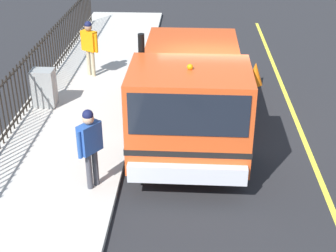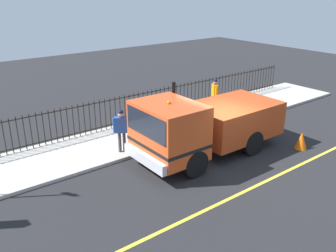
{
  "view_description": "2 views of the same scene",
  "coord_description": "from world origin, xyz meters",
  "px_view_note": "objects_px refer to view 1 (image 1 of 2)",
  "views": [
    {
      "loc": [
        0.51,
        10.97,
        5.72
      ],
      "look_at": [
        1.02,
        1.38,
        0.75
      ],
      "focal_mm": 51.88,
      "sensor_mm": 36.0,
      "label": 1
    },
    {
      "loc": [
        -8.73,
        9.28,
        6.11
      ],
      "look_at": [
        0.92,
        1.84,
        1.4
      ],
      "focal_mm": 39.09,
      "sensor_mm": 36.0,
      "label": 2
    }
  ],
  "objects_px": {
    "worker_standing": "(90,141)",
    "traffic_cone": "(255,73)",
    "utility_cabinet": "(44,88)",
    "pedestrian_distant": "(89,43)",
    "work_truck": "(190,90)"
  },
  "relations": [
    {
      "from": "worker_standing",
      "to": "traffic_cone",
      "type": "relative_size",
      "value": 2.45
    },
    {
      "from": "utility_cabinet",
      "to": "pedestrian_distant",
      "type": "bearing_deg",
      "value": -109.85
    },
    {
      "from": "worker_standing",
      "to": "pedestrian_distant",
      "type": "bearing_deg",
      "value": 46.21
    },
    {
      "from": "worker_standing",
      "to": "traffic_cone",
      "type": "bearing_deg",
      "value": 1.73
    },
    {
      "from": "work_truck",
      "to": "pedestrian_distant",
      "type": "height_order",
      "value": "work_truck"
    },
    {
      "from": "pedestrian_distant",
      "to": "traffic_cone",
      "type": "distance_m",
      "value": 5.15
    },
    {
      "from": "utility_cabinet",
      "to": "traffic_cone",
      "type": "xyz_separation_m",
      "value": [
        -5.91,
        -2.13,
        -0.29
      ]
    },
    {
      "from": "pedestrian_distant",
      "to": "traffic_cone",
      "type": "height_order",
      "value": "pedestrian_distant"
    },
    {
      "from": "work_truck",
      "to": "traffic_cone",
      "type": "relative_size",
      "value": 8.77
    },
    {
      "from": "work_truck",
      "to": "worker_standing",
      "type": "height_order",
      "value": "work_truck"
    },
    {
      "from": "work_truck",
      "to": "worker_standing",
      "type": "xyz_separation_m",
      "value": [
        1.91,
        2.26,
        -0.14
      ]
    },
    {
      "from": "worker_standing",
      "to": "utility_cabinet",
      "type": "xyz_separation_m",
      "value": [
        2.04,
        -3.78,
        -0.53
      ]
    },
    {
      "from": "worker_standing",
      "to": "traffic_cone",
      "type": "xyz_separation_m",
      "value": [
        -3.87,
        -5.92,
        -0.82
      ]
    },
    {
      "from": "worker_standing",
      "to": "utility_cabinet",
      "type": "relative_size",
      "value": 1.66
    },
    {
      "from": "pedestrian_distant",
      "to": "work_truck",
      "type": "bearing_deg",
      "value": -20.26
    }
  ]
}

